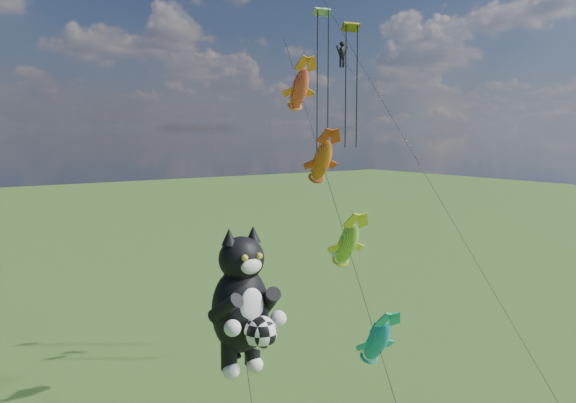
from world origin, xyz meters
TOP-DOWN VIEW (x-y plane):
  - cat_kite_rig at (3.02, -1.34)m, footprint 2.86×4.34m
  - fish_windsock_rig at (9.34, 0.58)m, footprint 4.13×15.50m
  - parafoil_rig at (16.58, 8.41)m, footprint 3.71×17.26m

SIDE VIEW (x-z plane):
  - cat_kite_rig at x=3.02m, z-range 2.39..13.23m
  - fish_windsock_rig at x=9.34m, z-range 1.22..21.32m
  - parafoil_rig at x=16.58m, z-range 7.27..30.57m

